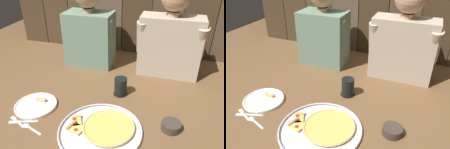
{
  "view_description": "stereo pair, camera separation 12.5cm",
  "coord_description": "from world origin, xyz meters",
  "views": [
    {
      "loc": [
        0.31,
        -0.95,
        0.8
      ],
      "look_at": [
        0.01,
        0.1,
        0.18
      ],
      "focal_mm": 35.45,
      "sensor_mm": 36.0,
      "label": 1
    },
    {
      "loc": [
        0.43,
        -0.9,
        0.8
      ],
      "look_at": [
        0.01,
        0.1,
        0.18
      ],
      "focal_mm": 35.45,
      "sensor_mm": 36.0,
      "label": 2
    }
  ],
  "objects": [
    {
      "name": "drinking_glass",
      "position": [
        0.04,
        0.18,
        0.05
      ],
      "size": [
        0.09,
        0.09,
        0.11
      ],
      "color": "black",
      "rests_on": "ground"
    },
    {
      "name": "dinner_plate",
      "position": [
        -0.4,
        -0.08,
        0.01
      ],
      "size": [
        0.24,
        0.24,
        0.03
      ],
      "color": "white",
      "rests_on": "ground"
    },
    {
      "name": "table_knife",
      "position": [
        -0.39,
        -0.22,
        0.0
      ],
      "size": [
        0.15,
        0.07,
        0.01
      ],
      "color": "silver",
      "rests_on": "ground"
    },
    {
      "name": "table_spoon",
      "position": [
        -0.34,
        -0.24,
        0.0
      ],
      "size": [
        0.14,
        0.07,
        0.01
      ],
      "color": "silver",
      "rests_on": "ground"
    },
    {
      "name": "diner_left",
      "position": [
        -0.3,
        0.54,
        0.3
      ],
      "size": [
        0.39,
        0.22,
        0.63
      ],
      "color": "slate",
      "rests_on": "ground"
    },
    {
      "name": "pizza_tray",
      "position": [
        0.03,
        -0.16,
        0.01
      ],
      "size": [
        0.43,
        0.43,
        0.03
      ],
      "color": "silver",
      "rests_on": "ground"
    },
    {
      "name": "dipping_bowl",
      "position": [
        0.36,
        -0.05,
        0.02
      ],
      "size": [
        0.1,
        0.1,
        0.04
      ],
      "color": "#3D332D",
      "rests_on": "ground"
    },
    {
      "name": "table_fork",
      "position": [
        -0.42,
        -0.22,
        0.0
      ],
      "size": [
        0.12,
        0.07,
        0.01
      ],
      "color": "silver",
      "rests_on": "ground"
    },
    {
      "name": "diner_right",
      "position": [
        0.3,
        0.54,
        0.3
      ],
      "size": [
        0.45,
        0.21,
        0.64
      ],
      "color": "#B2A38E",
      "rests_on": "ground"
    },
    {
      "name": "ground_plane",
      "position": [
        0.0,
        0.0,
        0.0
      ],
      "size": [
        3.2,
        3.2,
        0.0
      ],
      "primitive_type": "plane",
      "color": "brown"
    }
  ]
}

